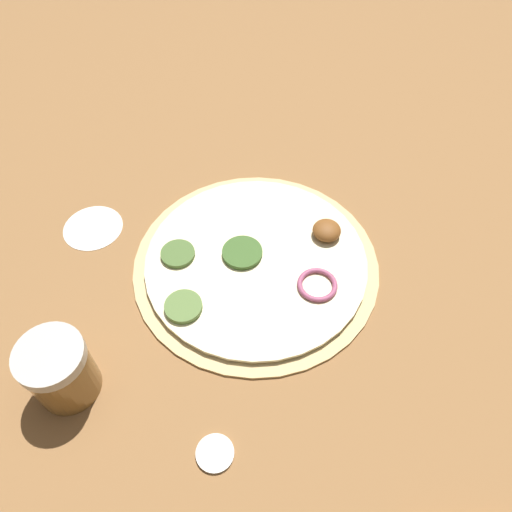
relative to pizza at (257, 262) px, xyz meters
name	(u,v)px	position (x,y,z in m)	size (l,w,h in m)	color
ground_plane	(256,265)	(0.00, 0.00, -0.01)	(3.00, 3.00, 0.00)	olive
pizza	(257,262)	(0.00, 0.00, 0.00)	(0.29, 0.29, 0.03)	#D6B77A
spice_jar	(60,370)	(0.11, 0.21, 0.03)	(0.06, 0.06, 0.07)	olive
loose_cap	(215,453)	(-0.05, 0.21, 0.00)	(0.04, 0.04, 0.01)	beige
flour_patch	(93,228)	(0.21, 0.03, -0.01)	(0.07, 0.07, 0.00)	white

